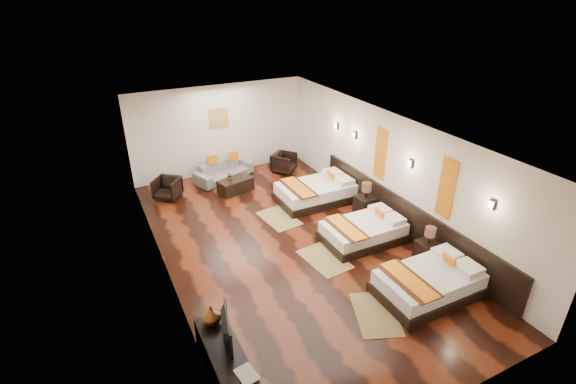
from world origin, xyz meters
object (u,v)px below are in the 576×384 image
bed_far (316,192)px  coffee_table (236,185)px  tv_console (227,365)px  armchair_left (167,188)px  nightstand_a (427,249)px  sofa (224,170)px  figurine (211,315)px  nightstand_b (365,204)px  bed_near (429,283)px  bed_mid (364,231)px  tv (223,328)px  table_plant (230,175)px  armchair_right (284,163)px  book (239,379)px

bed_far → coffee_table: (-1.82, 1.54, -0.08)m
tv_console → armchair_left: 6.58m
nightstand_a → sofa: 6.66m
bed_far → figurine: size_ratio=6.22×
bed_far → armchair_left: bed_far is taller
bed_far → nightstand_b: (0.75, -1.26, 0.05)m
figurine → armchair_left: (0.52, 5.88, -0.41)m
bed_near → nightstand_a: nightstand_a is taller
bed_far → bed_mid: bearing=-90.1°
coffee_table → nightstand_a: bearing=-63.3°
bed_near → tv: tv is taller
bed_mid → nightstand_b: size_ratio=2.08×
sofa → table_plant: table_plant is taller
figurine → coffee_table: 5.93m
bed_mid → tv: size_ratio=2.30×
armchair_right → nightstand_b: bearing=-117.4°
armchair_right → armchair_left: bearing=145.0°
tv → figurine: tv is taller
bed_far → table_plant: bed_far is taller
bed_near → book: bearing=-170.8°
bed_mid → coffee_table: (-1.81, 3.81, -0.05)m
tv → tv_console: bearing=-178.5°
bed_mid → armchair_left: bed_mid is taller
bed_far → book: bed_far is taller
nightstand_a → tv_console: 5.04m
book → table_plant: bearing=71.4°
nightstand_b → armchair_right: bearing=100.8°
bed_mid → nightstand_b: nightstand_b is taller
nightstand_b → table_plant: nightstand_b is taller
bed_far → book: bearing=-129.5°
bed_near → coffee_table: 6.23m
bed_far → nightstand_a: (0.75, -3.55, 0.02)m
sofa → table_plant: 1.01m
nightstand_a → figurine: size_ratio=2.47×
table_plant → bed_mid: bearing=-63.5°
tv_console → book: 0.63m
book → sofa: book is taller
tv_console → figurine: bearing=90.0°
armchair_left → coffee_table: size_ratio=0.68×
bed_mid → sofa: (-1.81, 4.86, 0.03)m
bed_near → bed_mid: bearing=90.0°
tv_console → book: (0.00, -0.55, 0.29)m
sofa → armchair_right: bearing=-32.4°
bed_mid → armchair_right: bearing=88.9°
coffee_table → book: bearing=-109.7°
tv_console → armchair_left: (0.52, 6.56, 0.03)m
tv → table_plant: bearing=-7.2°
bed_far → sofa: size_ratio=1.11×
bed_far → armchair_right: bearing=87.8°
armchair_left → book: bearing=-55.0°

